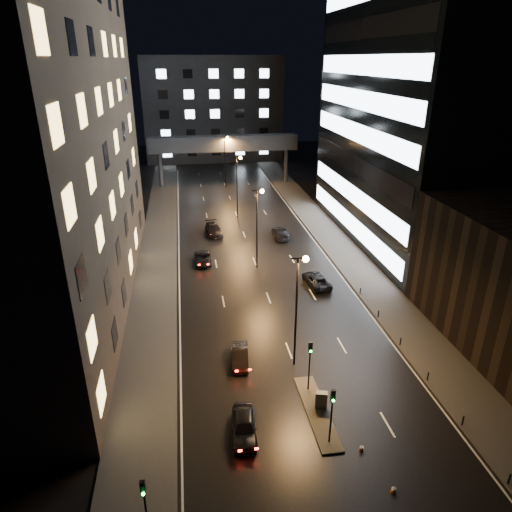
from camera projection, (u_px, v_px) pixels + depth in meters
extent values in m
plane|color=black|center=(244.00, 234.00, 68.38)|extent=(160.00, 160.00, 0.00)
cube|color=#383533|center=(158.00, 252.00, 62.00)|extent=(5.00, 110.00, 0.15)
cube|color=#383533|center=(335.00, 241.00, 65.65)|extent=(5.00, 110.00, 0.15)
cube|color=#2D2319|center=(27.00, 108.00, 42.65)|extent=(15.00, 48.00, 40.00)
cube|color=black|center=(511.00, 280.00, 40.84)|extent=(10.00, 18.00, 12.00)
cube|color=black|center=(436.00, 73.00, 59.44)|extent=(20.00, 36.00, 45.00)
cube|color=#333335|center=(213.00, 109.00, 115.93)|extent=(34.00, 14.00, 25.00)
cube|color=#333335|center=(224.00, 143.00, 92.16)|extent=(30.00, 3.00, 3.00)
cylinder|color=#333335|center=(160.00, 170.00, 92.26)|extent=(0.80, 0.80, 7.00)
cylinder|color=#333335|center=(286.00, 166.00, 96.05)|extent=(0.80, 0.80, 7.00)
cube|color=#383533|center=(317.00, 412.00, 33.99)|extent=(1.60, 8.00, 0.15)
cylinder|color=black|center=(309.00, 371.00, 35.52)|extent=(0.12, 0.12, 3.50)
cube|color=black|center=(310.00, 347.00, 34.65)|extent=(0.28, 0.22, 0.90)
sphere|color=#0CFF33|center=(311.00, 351.00, 34.63)|extent=(0.18, 0.18, 0.18)
cylinder|color=black|center=(331.00, 422.00, 30.54)|extent=(0.12, 0.12, 3.50)
cube|color=black|center=(333.00, 396.00, 29.67)|extent=(0.28, 0.22, 0.90)
sphere|color=#0CFF33|center=(333.00, 401.00, 29.65)|extent=(0.18, 0.18, 0.18)
cube|color=black|center=(143.00, 488.00, 23.48)|extent=(0.28, 0.22, 0.90)
sphere|color=#0CFF33|center=(143.00, 494.00, 23.46)|extent=(0.18, 0.18, 0.18)
cylinder|color=black|center=(509.00, 480.00, 28.04)|extent=(0.12, 0.12, 0.90)
cylinder|color=black|center=(463.00, 421.00, 32.56)|extent=(0.12, 0.12, 0.90)
cylinder|color=black|center=(428.00, 377.00, 37.09)|extent=(0.12, 0.12, 0.90)
cylinder|color=black|center=(400.00, 342.00, 41.62)|extent=(0.12, 0.12, 0.90)
cylinder|color=black|center=(378.00, 314.00, 46.15)|extent=(0.12, 0.12, 0.90)
cylinder|color=black|center=(360.00, 292.00, 50.68)|extent=(0.12, 0.12, 0.90)
cylinder|color=black|center=(296.00, 314.00, 37.41)|extent=(0.18, 0.18, 10.00)
cylinder|color=black|center=(298.00, 258.00, 35.42)|extent=(1.20, 0.12, 0.12)
sphere|color=#FF9E38|center=(306.00, 259.00, 35.55)|extent=(0.50, 0.50, 0.50)
cylinder|color=black|center=(257.00, 231.00, 55.53)|extent=(0.18, 0.18, 10.00)
cylinder|color=black|center=(257.00, 191.00, 53.53)|extent=(1.20, 0.12, 0.12)
sphere|color=#FF9E38|center=(262.00, 191.00, 53.66)|extent=(0.50, 0.50, 0.50)
cylinder|color=black|center=(237.00, 188.00, 73.64)|extent=(0.18, 0.18, 10.00)
cylinder|color=black|center=(237.00, 157.00, 71.65)|extent=(1.20, 0.12, 0.12)
sphere|color=#FF9E38|center=(240.00, 158.00, 71.77)|extent=(0.50, 0.50, 0.50)
cylinder|color=black|center=(225.00, 163.00, 91.75)|extent=(0.18, 0.18, 10.00)
cylinder|color=black|center=(224.00, 137.00, 89.76)|extent=(1.20, 0.12, 0.12)
sphere|color=#FF9E38|center=(227.00, 138.00, 89.88)|extent=(0.50, 0.50, 0.50)
imported|color=black|center=(244.00, 426.00, 31.75)|extent=(2.12, 4.45, 1.47)
imported|color=black|center=(240.00, 356.00, 39.38)|extent=(1.78, 4.07, 1.30)
imported|color=black|center=(203.00, 258.00, 58.61)|extent=(2.23, 4.62, 1.27)
imported|color=black|center=(214.00, 229.00, 68.16)|extent=(2.63, 5.44, 1.53)
imported|color=black|center=(316.00, 280.00, 52.84)|extent=(2.71, 5.17, 1.39)
imported|color=black|center=(280.00, 233.00, 66.94)|extent=(2.36, 5.28, 1.51)
cube|color=#4B4B4D|center=(321.00, 400.00, 34.07)|extent=(0.98, 0.69, 1.36)
cone|color=red|center=(362.00, 448.00, 30.58)|extent=(0.36, 0.36, 0.50)
cone|color=#FF4D0D|center=(394.00, 489.00, 27.67)|extent=(0.39, 0.39, 0.46)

